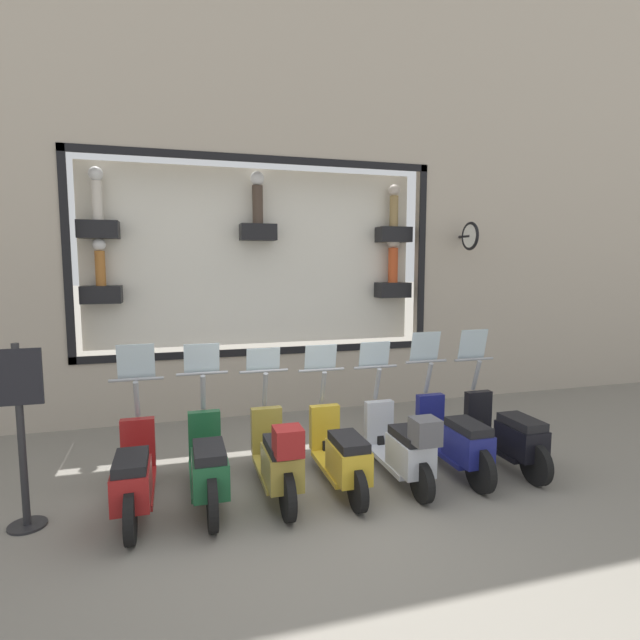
% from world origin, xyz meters
% --- Properties ---
extents(ground_plane, '(120.00, 120.00, 0.00)m').
position_xyz_m(ground_plane, '(0.00, 0.00, 0.00)').
color(ground_plane, gray).
extents(building_facade, '(1.18, 36.00, 10.19)m').
position_xyz_m(building_facade, '(3.60, -0.00, 5.21)').
color(building_facade, '#ADA08E').
rests_on(building_facade, ground_plane).
extents(scooter_black_0, '(1.80, 0.61, 1.68)m').
position_xyz_m(scooter_black_0, '(0.31, -2.61, 0.43)').
color(scooter_black_0, black).
rests_on(scooter_black_0, ground_plane).
extents(scooter_navy_1, '(1.80, 0.61, 1.67)m').
position_xyz_m(scooter_navy_1, '(0.31, -1.86, 0.44)').
color(scooter_navy_1, black).
rests_on(scooter_navy_1, ground_plane).
extents(scooter_silver_2, '(1.79, 0.60, 1.57)m').
position_xyz_m(scooter_silver_2, '(0.23, -1.12, 0.46)').
color(scooter_silver_2, black).
rests_on(scooter_silver_2, ground_plane).
extents(scooter_yellow_3, '(1.79, 0.60, 1.56)m').
position_xyz_m(scooter_yellow_3, '(0.30, -0.37, 0.42)').
color(scooter_yellow_3, black).
rests_on(scooter_yellow_3, ground_plane).
extents(scooter_olive_4, '(1.80, 0.60, 1.55)m').
position_xyz_m(scooter_olive_4, '(0.24, 0.38, 0.48)').
color(scooter_olive_4, black).
rests_on(scooter_olive_4, ground_plane).
extents(scooter_green_5, '(1.81, 0.60, 1.65)m').
position_xyz_m(scooter_green_5, '(0.31, 1.12, 0.45)').
color(scooter_green_5, black).
rests_on(scooter_green_5, ground_plane).
extents(scooter_red_6, '(1.80, 0.61, 1.67)m').
position_xyz_m(scooter_red_6, '(0.31, 1.87, 0.44)').
color(scooter_red_6, black).
rests_on(scooter_red_6, ground_plane).
extents(shop_sign_post, '(0.36, 0.45, 1.84)m').
position_xyz_m(shop_sign_post, '(0.35, 2.88, 1.00)').
color(shop_sign_post, '#232326').
rests_on(shop_sign_post, ground_plane).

